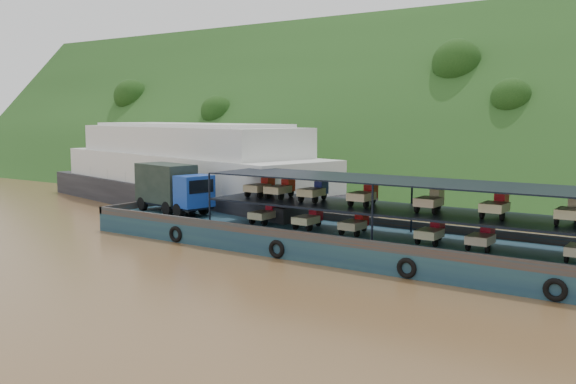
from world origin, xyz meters
The scene contains 4 objects.
ground centered at (0.00, 0.00, 0.00)m, with size 160.00×160.00×0.00m, color brown.
hillside centered at (0.00, 36.00, 0.00)m, with size 140.00×28.00×28.00m, color #1C3915.
cargo_barge centered at (1.22, 1.92, 1.16)m, with size 35.00×7.18×4.64m.
passenger_ferry centered at (-18.46, 10.86, 3.21)m, with size 37.72×17.48×7.41m.
Camera 1 is at (21.51, -30.54, 8.09)m, focal length 40.00 mm.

